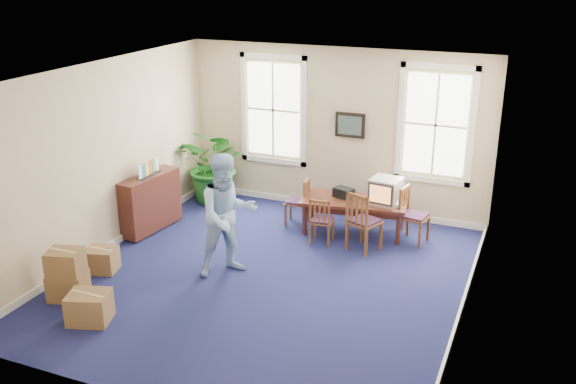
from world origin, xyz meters
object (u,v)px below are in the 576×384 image
at_px(man, 227,215).
at_px(crt_tv, 385,191).
at_px(potted_plant, 216,165).
at_px(cardboard_boxes, 82,273).
at_px(chair_near_left, 322,220).
at_px(credenza, 151,204).
at_px(conference_table, 353,216).

bearing_deg(man, crt_tv, 4.77).
distance_m(crt_tv, man, 3.02).
height_order(potted_plant, cardboard_boxes, potted_plant).
bearing_deg(crt_tv, chair_near_left, -136.36).
relative_size(man, cardboard_boxes, 1.39).
distance_m(chair_near_left, man, 1.99).
xyz_separation_m(chair_near_left, cardboard_boxes, (-2.58, -3.19, -0.02)).
height_order(credenza, cardboard_boxes, credenza).
distance_m(credenza, cardboard_boxes, 2.56).
relative_size(chair_near_left, potted_plant, 0.54).
xyz_separation_m(crt_tv, credenza, (-4.02, -1.36, -0.35)).
relative_size(chair_near_left, credenza, 0.65).
bearing_deg(credenza, chair_near_left, 19.21).
height_order(conference_table, man, man).
bearing_deg(credenza, potted_plant, 83.30).
height_order(man, credenza, man).
height_order(crt_tv, credenza, crt_tv).
xyz_separation_m(conference_table, crt_tv, (0.55, 0.04, 0.55)).
xyz_separation_m(crt_tv, chair_near_left, (-0.94, -0.68, -0.44)).
bearing_deg(man, chair_near_left, 13.45).
xyz_separation_m(crt_tv, man, (-1.92, -2.33, 0.11)).
distance_m(credenza, potted_plant, 1.81).
bearing_deg(chair_near_left, cardboard_boxes, 46.32).
height_order(man, cardboard_boxes, man).
relative_size(man, potted_plant, 1.24).
xyz_separation_m(credenza, cardboard_boxes, (0.50, -2.51, -0.11)).
bearing_deg(credenza, man, -17.92).
xyz_separation_m(potted_plant, cardboard_boxes, (0.08, -4.26, -0.39)).
relative_size(crt_tv, potted_plant, 0.35).
xyz_separation_m(conference_table, credenza, (-3.47, -1.32, 0.19)).
relative_size(crt_tv, man, 0.28).
bearing_deg(conference_table, potted_plant, 163.80).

